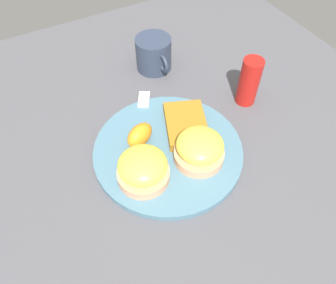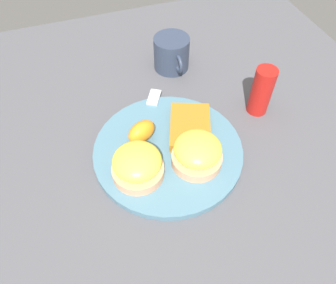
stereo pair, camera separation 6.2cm
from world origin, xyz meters
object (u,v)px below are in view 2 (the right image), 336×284
at_px(sandwich_benedict_left, 137,165).
at_px(sandwich_benedict_right, 197,153).
at_px(hashbrown_patty, 190,127).
at_px(cup, 172,53).
at_px(fork, 146,122).
at_px(orange_wedge, 142,132).
at_px(condiment_bottle, 262,91).

height_order(sandwich_benedict_left, sandwich_benedict_right, same).
distance_m(sandwich_benedict_left, hashbrown_patty, 0.15).
bearing_deg(cup, hashbrown_patty, -10.02).
bearing_deg(fork, sandwich_benedict_left, -23.12).
distance_m(sandwich_benedict_right, hashbrown_patty, 0.08).
bearing_deg(orange_wedge, sandwich_benedict_right, 42.63).
height_order(orange_wedge, cup, cup).
xyz_separation_m(hashbrown_patty, orange_wedge, (-0.01, -0.10, 0.01)).
relative_size(hashbrown_patty, orange_wedge, 1.95).
height_order(sandwich_benedict_right, orange_wedge, sandwich_benedict_right).
height_order(cup, condiment_bottle, condiment_bottle).
bearing_deg(hashbrown_patty, fork, -122.47).
xyz_separation_m(sandwich_benedict_right, condiment_bottle, (-0.10, 0.18, 0.01)).
distance_m(sandwich_benedict_left, fork, 0.13).
bearing_deg(sandwich_benedict_right, fork, -154.62).
bearing_deg(sandwich_benedict_right, cup, 169.23).
xyz_separation_m(orange_wedge, cup, (-0.21, 0.14, 0.00)).
distance_m(cup, condiment_bottle, 0.24).
relative_size(sandwich_benedict_right, hashbrown_patty, 0.81).
relative_size(hashbrown_patty, cup, 1.03).
height_order(orange_wedge, fork, orange_wedge).
xyz_separation_m(sandwich_benedict_right, cup, (-0.30, 0.06, -0.00)).
relative_size(orange_wedge, cup, 0.53).
xyz_separation_m(fork, condiment_bottle, (0.03, 0.24, 0.04)).
xyz_separation_m(sandwich_benedict_left, cup, (-0.29, 0.17, -0.00)).
bearing_deg(orange_wedge, condiment_bottle, 91.89).
relative_size(cup, condiment_bottle, 1.03).
bearing_deg(sandwich_benedict_right, hashbrown_patty, 167.12).
relative_size(sandwich_benedict_left, hashbrown_patty, 0.81).
xyz_separation_m(sandwich_benedict_right, hashbrown_patty, (-0.08, 0.02, -0.02)).
bearing_deg(condiment_bottle, hashbrown_patty, -83.60).
height_order(orange_wedge, condiment_bottle, condiment_bottle).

